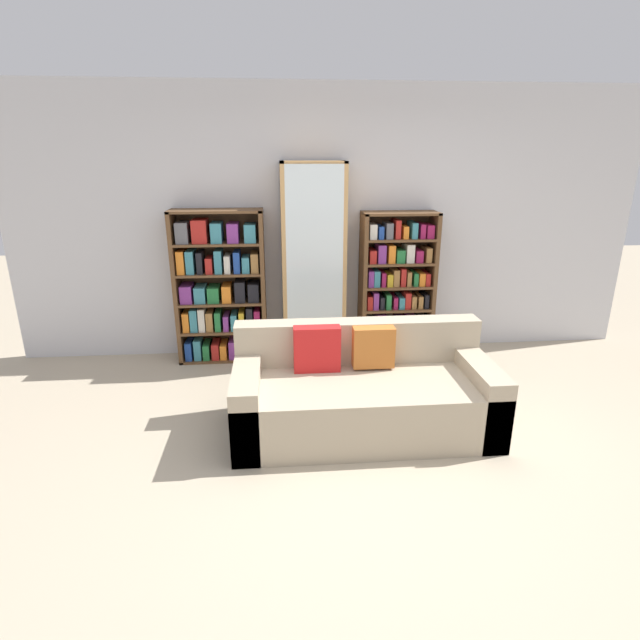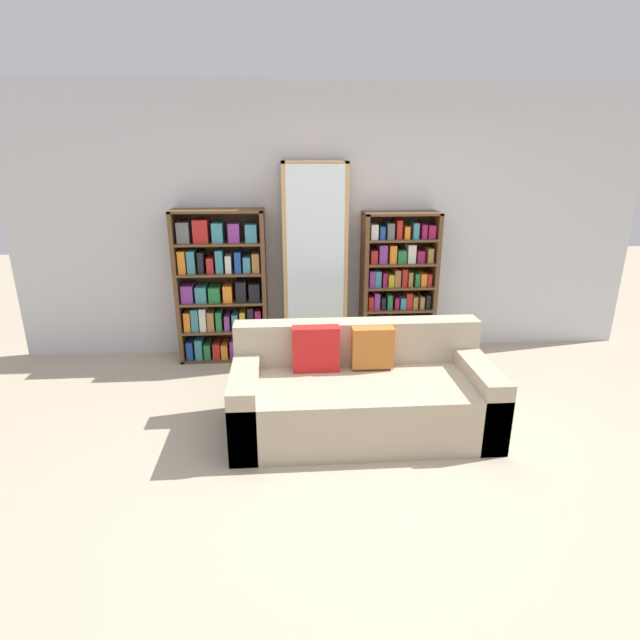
{
  "view_description": "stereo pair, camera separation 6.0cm",
  "coord_description": "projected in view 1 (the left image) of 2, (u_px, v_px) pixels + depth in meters",
  "views": [
    {
      "loc": [
        -0.55,
        -2.88,
        2.05
      ],
      "look_at": [
        -0.19,
        1.26,
        0.65
      ],
      "focal_mm": 28.0,
      "sensor_mm": 36.0,
      "label": 1
    },
    {
      "loc": [
        -0.49,
        -2.88,
        2.05
      ],
      "look_at": [
        -0.19,
        1.26,
        0.65
      ],
      "focal_mm": 28.0,
      "sensor_mm": 36.0,
      "label": 2
    }
  ],
  "objects": [
    {
      "name": "ground_plane",
      "position": [
        364.0,
        468.0,
        3.42
      ],
      "size": [
        16.0,
        16.0,
        0.0
      ],
      "primitive_type": "plane",
      "color": "tan"
    },
    {
      "name": "wall_back",
      "position": [
        330.0,
        225.0,
        5.11
      ],
      "size": [
        6.44,
        0.06,
        2.7
      ],
      "color": "silver",
      "rests_on": "ground"
    },
    {
      "name": "couch",
      "position": [
        362.0,
        394.0,
        3.85
      ],
      "size": [
        1.96,
        0.89,
        0.79
      ],
      "color": "tan",
      "rests_on": "ground"
    },
    {
      "name": "bookshelf_left",
      "position": [
        220.0,
        290.0,
        5.02
      ],
      "size": [
        0.9,
        0.32,
        1.53
      ],
      "color": "brown",
      "rests_on": "ground"
    },
    {
      "name": "display_cabinet",
      "position": [
        313.0,
        264.0,
        5.0
      ],
      "size": [
        0.63,
        0.36,
        1.98
      ],
      "color": "tan",
      "rests_on": "ground"
    },
    {
      "name": "bookshelf_right",
      "position": [
        396.0,
        288.0,
        5.18
      ],
      "size": [
        0.76,
        0.32,
        1.5
      ],
      "color": "brown",
      "rests_on": "ground"
    },
    {
      "name": "wine_bottle",
      "position": [
        377.0,
        364.0,
        4.73
      ],
      "size": [
        0.09,
        0.09,
        0.35
      ],
      "color": "black",
      "rests_on": "ground"
    }
  ]
}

